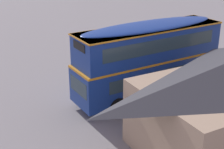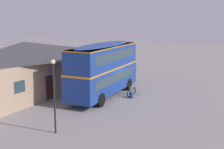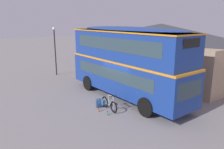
% 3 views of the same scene
% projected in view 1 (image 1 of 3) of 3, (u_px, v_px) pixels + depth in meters
% --- Properties ---
extents(ground_plane, '(120.00, 120.00, 0.00)m').
position_uv_depth(ground_plane, '(138.00, 94.00, 22.12)').
color(ground_plane, gray).
extents(double_decker_bus, '(9.76, 2.70, 4.79)m').
position_uv_depth(double_decker_bus, '(149.00, 57.00, 20.87)').
color(double_decker_bus, black).
rests_on(double_decker_bus, ground).
extents(touring_bicycle, '(1.68, 0.46, 1.01)m').
position_uv_depth(touring_bicycle, '(116.00, 82.00, 23.04)').
color(touring_bicycle, black).
rests_on(touring_bicycle, ground).
extents(backpack_on_ground, '(0.36, 0.37, 0.57)m').
position_uv_depth(backpack_on_ground, '(122.00, 80.00, 23.59)').
color(backpack_on_ground, '#2D4C7A').
rests_on(backpack_on_ground, ground).
extents(water_bottle_red_squeeze, '(0.07, 0.07, 0.23)m').
position_uv_depth(water_bottle_red_squeeze, '(112.00, 82.00, 23.69)').
color(water_bottle_red_squeeze, '#D84C33').
rests_on(water_bottle_red_squeeze, ground).
extents(water_bottle_green_metal, '(0.07, 0.07, 0.22)m').
position_uv_depth(water_bottle_green_metal, '(104.00, 85.00, 23.26)').
color(water_bottle_green_metal, green).
rests_on(water_bottle_green_metal, ground).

